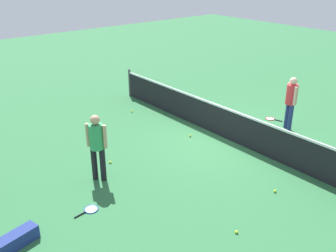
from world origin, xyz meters
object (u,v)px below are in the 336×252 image
player_near_side (97,142)px  tennis_racket_near_player (90,210)px  tennis_ball_by_net (110,162)px  tennis_ball_midcourt (237,232)px  tennis_ball_stray_left (275,191)px  player_far_side (291,99)px  tennis_ball_near_player (132,112)px  equipment_bag (19,238)px  tennis_racket_far_player (271,119)px  tennis_ball_baseline (190,136)px

player_near_side → tennis_racket_near_player: (0.98, -0.81, -1.00)m
tennis_ball_by_net → tennis_ball_midcourt: size_ratio=1.00×
player_near_side → tennis_ball_stray_left: size_ratio=25.76×
tennis_ball_by_net → tennis_ball_midcourt: same height
tennis_ball_by_net → tennis_ball_midcourt: 4.03m
player_far_side → tennis_ball_stray_left: size_ratio=25.76×
player_far_side → tennis_ball_near_player: bearing=-145.2°
tennis_ball_midcourt → tennis_ball_stray_left: 1.83m
equipment_bag → player_far_side: bearing=89.4°
tennis_racket_near_player → tennis_ball_midcourt: bearing=36.5°
player_near_side → tennis_racket_near_player: player_near_side is taller
tennis_ball_midcourt → equipment_bag: size_ratio=0.08×
player_near_side → tennis_racket_far_player: player_near_side is taller
tennis_ball_baseline → tennis_ball_by_net: bearing=-92.9°
tennis_racket_near_player → tennis_ball_near_player: tennis_ball_near_player is taller
tennis_ball_midcourt → tennis_ball_baseline: 4.51m
tennis_racket_near_player → tennis_racket_far_player: same height
tennis_racket_far_player → tennis_ball_midcourt: tennis_ball_midcourt is taller
equipment_bag → tennis_ball_stray_left: bearing=68.7°
player_far_side → tennis_ball_near_player: player_far_side is taller
tennis_racket_far_player → tennis_ball_baseline: (-0.72, -3.05, 0.02)m
tennis_ball_near_player → tennis_ball_baseline: bearing=4.5°
player_far_side → tennis_racket_far_player: 1.31m
tennis_racket_far_player → tennis_ball_baseline: size_ratio=9.20×
player_far_side → tennis_ball_baseline: size_ratio=25.76×
tennis_ball_stray_left → player_far_side: bearing=120.4°
player_near_side → tennis_ball_midcourt: size_ratio=25.76×
tennis_ball_baseline → equipment_bag: size_ratio=0.08×
player_near_side → player_far_side: 6.27m
tennis_ball_stray_left → equipment_bag: equipment_bag is taller
tennis_ball_midcourt → tennis_ball_baseline: bearing=149.1°
tennis_racket_far_player → tennis_ball_by_net: 5.86m
tennis_ball_stray_left → equipment_bag: (-2.03, -5.21, 0.11)m
tennis_ball_midcourt → tennis_ball_baseline: same height
player_near_side → tennis_racket_near_player: bearing=-39.6°
tennis_ball_near_player → tennis_ball_baseline: 2.79m
tennis_racket_near_player → equipment_bag: (0.10, -1.56, 0.13)m
tennis_racket_near_player → tennis_ball_baseline: size_ratio=9.06×
tennis_ball_near_player → player_near_side: bearing=-44.9°
tennis_ball_midcourt → tennis_ball_stray_left: (-0.39, 1.79, 0.00)m
player_near_side → player_far_side: same height
tennis_ball_by_net → equipment_bag: size_ratio=0.08×
tennis_ball_near_player → tennis_ball_by_net: 3.66m
tennis_racket_far_player → tennis_ball_near_player: tennis_ball_near_player is taller
player_near_side → equipment_bag: (1.07, -2.36, -0.87)m
player_near_side → tennis_ball_by_net: (-0.51, 0.62, -0.98)m
tennis_ball_midcourt → tennis_racket_near_player: bearing=-143.5°
tennis_racket_far_player → tennis_ball_midcourt: bearing=-59.6°
tennis_racket_far_player → tennis_ball_midcourt: size_ratio=9.20×
player_near_side → tennis_ball_baseline: player_near_side is taller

